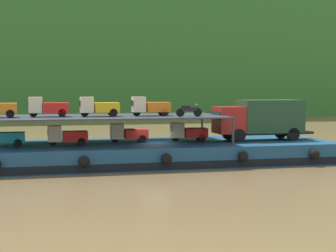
{
  "coord_description": "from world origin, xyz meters",
  "views": [
    {
      "loc": [
        -7.64,
        -37.2,
        5.41
      ],
      "look_at": [
        1.13,
        0.0,
        2.7
      ],
      "focal_mm": 55.51,
      "sensor_mm": 36.0,
      "label": 1
    }
  ],
  "objects_px": {
    "mini_truck_lower_mid": "(128,133)",
    "motorcycle_upper_port": "(189,110)",
    "covered_lorry": "(261,118)",
    "mini_truck_lower_fore": "(188,132)",
    "mini_truck_upper_mid": "(48,107)",
    "cargo_barge": "(153,153)",
    "mini_truck_lower_stern": "(3,137)",
    "mini_truck_lower_aft": "(67,135)",
    "mini_truck_upper_fore": "(99,107)",
    "mini_truck_upper_bow": "(150,106)"
  },
  "relations": [
    {
      "from": "mini_truck_upper_fore",
      "to": "mini_truck_upper_bow",
      "type": "xyz_separation_m",
      "value": [
        3.69,
        0.04,
        0.0
      ]
    },
    {
      "from": "cargo_barge",
      "to": "covered_lorry",
      "type": "relative_size",
      "value": 3.38
    },
    {
      "from": "mini_truck_lower_fore",
      "to": "mini_truck_upper_mid",
      "type": "bearing_deg",
      "value": -175.93
    },
    {
      "from": "mini_truck_lower_stern",
      "to": "mini_truck_lower_fore",
      "type": "distance_m",
      "value": 13.33
    },
    {
      "from": "mini_truck_lower_aft",
      "to": "mini_truck_lower_fore",
      "type": "distance_m",
      "value": 9.09
    },
    {
      "from": "mini_truck_lower_stern",
      "to": "mini_truck_upper_mid",
      "type": "height_order",
      "value": "mini_truck_upper_mid"
    },
    {
      "from": "mini_truck_lower_aft",
      "to": "mini_truck_upper_fore",
      "type": "xyz_separation_m",
      "value": [
        2.22,
        -0.21,
        2.0
      ]
    },
    {
      "from": "mini_truck_upper_mid",
      "to": "motorcycle_upper_port",
      "type": "distance_m",
      "value": 9.79
    },
    {
      "from": "mini_truck_lower_mid",
      "to": "mini_truck_lower_fore",
      "type": "relative_size",
      "value": 0.98
    },
    {
      "from": "cargo_barge",
      "to": "mini_truck_upper_bow",
      "type": "bearing_deg",
      "value": -119.31
    },
    {
      "from": "cargo_barge",
      "to": "mini_truck_upper_mid",
      "type": "distance_m",
      "value": 8.25
    },
    {
      "from": "mini_truck_lower_fore",
      "to": "motorcycle_upper_port",
      "type": "relative_size",
      "value": 1.47
    },
    {
      "from": "mini_truck_lower_stern",
      "to": "mini_truck_upper_fore",
      "type": "distance_m",
      "value": 6.78
    },
    {
      "from": "mini_truck_lower_aft",
      "to": "mini_truck_upper_mid",
      "type": "height_order",
      "value": "mini_truck_upper_mid"
    },
    {
      "from": "mini_truck_lower_mid",
      "to": "motorcycle_upper_port",
      "type": "xyz_separation_m",
      "value": [
        3.84,
        -2.84,
        1.74
      ]
    },
    {
      "from": "covered_lorry",
      "to": "mini_truck_upper_fore",
      "type": "height_order",
      "value": "mini_truck_upper_fore"
    },
    {
      "from": "mini_truck_lower_aft",
      "to": "mini_truck_lower_mid",
      "type": "distance_m",
      "value": 4.62
    },
    {
      "from": "mini_truck_upper_fore",
      "to": "mini_truck_lower_aft",
      "type": "bearing_deg",
      "value": 174.47
    },
    {
      "from": "mini_truck_upper_fore",
      "to": "cargo_barge",
      "type": "bearing_deg",
      "value": 9.04
    },
    {
      "from": "covered_lorry",
      "to": "mini_truck_lower_stern",
      "type": "relative_size",
      "value": 2.87
    },
    {
      "from": "mini_truck_lower_mid",
      "to": "covered_lorry",
      "type": "bearing_deg",
      "value": -4.67
    },
    {
      "from": "motorcycle_upper_port",
      "to": "mini_truck_upper_fore",
      "type": "bearing_deg",
      "value": 165.68
    },
    {
      "from": "mini_truck_upper_mid",
      "to": "mini_truck_upper_fore",
      "type": "height_order",
      "value": "same"
    },
    {
      "from": "mini_truck_lower_mid",
      "to": "motorcycle_upper_port",
      "type": "distance_m",
      "value": 5.08
    },
    {
      "from": "mini_truck_lower_mid",
      "to": "mini_truck_upper_bow",
      "type": "relative_size",
      "value": 1.0
    },
    {
      "from": "mini_truck_lower_stern",
      "to": "mini_truck_lower_fore",
      "type": "relative_size",
      "value": 0.99
    },
    {
      "from": "mini_truck_lower_aft",
      "to": "mini_truck_upper_bow",
      "type": "relative_size",
      "value": 1.01
    },
    {
      "from": "mini_truck_lower_stern",
      "to": "mini_truck_lower_mid",
      "type": "xyz_separation_m",
      "value": [
        8.75,
        1.02,
        0.0
      ]
    },
    {
      "from": "mini_truck_lower_stern",
      "to": "mini_truck_lower_mid",
      "type": "bearing_deg",
      "value": 6.67
    },
    {
      "from": "covered_lorry",
      "to": "mini_truck_lower_fore",
      "type": "xyz_separation_m",
      "value": [
        -5.57,
        0.69,
        -1.0
      ]
    },
    {
      "from": "covered_lorry",
      "to": "mini_truck_lower_fore",
      "type": "bearing_deg",
      "value": 172.94
    },
    {
      "from": "mini_truck_upper_mid",
      "to": "mini_truck_upper_bow",
      "type": "distance_m",
      "value": 7.16
    },
    {
      "from": "covered_lorry",
      "to": "mini_truck_lower_aft",
      "type": "distance_m",
      "value": 14.65
    },
    {
      "from": "mini_truck_upper_fore",
      "to": "motorcycle_upper_port",
      "type": "relative_size",
      "value": 1.45
    },
    {
      "from": "mini_truck_lower_aft",
      "to": "mini_truck_upper_mid",
      "type": "distance_m",
      "value": 2.37
    },
    {
      "from": "mini_truck_lower_fore",
      "to": "mini_truck_upper_fore",
      "type": "distance_m",
      "value": 7.21
    },
    {
      "from": "cargo_barge",
      "to": "motorcycle_upper_port",
      "type": "xyz_separation_m",
      "value": [
        2.1,
        -2.2,
        3.18
      ]
    },
    {
      "from": "mini_truck_lower_aft",
      "to": "mini_truck_upper_bow",
      "type": "height_order",
      "value": "mini_truck_upper_bow"
    },
    {
      "from": "mini_truck_upper_bow",
      "to": "mini_truck_lower_stern",
      "type": "bearing_deg",
      "value": 178.8
    },
    {
      "from": "covered_lorry",
      "to": "mini_truck_upper_fore",
      "type": "xyz_separation_m",
      "value": [
        -12.4,
        -0.45,
        1.0
      ]
    },
    {
      "from": "mini_truck_lower_fore",
      "to": "cargo_barge",
      "type": "bearing_deg",
      "value": -169.95
    },
    {
      "from": "covered_lorry",
      "to": "cargo_barge",
      "type": "bearing_deg",
      "value": 178.69
    },
    {
      "from": "mini_truck_lower_mid",
      "to": "mini_truck_upper_mid",
      "type": "bearing_deg",
      "value": -171.39
    },
    {
      "from": "mini_truck_upper_fore",
      "to": "motorcycle_upper_port",
      "type": "distance_m",
      "value": 6.32
    },
    {
      "from": "cargo_barge",
      "to": "mini_truck_lower_fore",
      "type": "relative_size",
      "value": 9.58
    },
    {
      "from": "mini_truck_lower_mid",
      "to": "motorcycle_upper_port",
      "type": "relative_size",
      "value": 1.44
    },
    {
      "from": "mini_truck_lower_aft",
      "to": "mini_truck_upper_mid",
      "type": "bearing_deg",
      "value": 171.38
    },
    {
      "from": "mini_truck_lower_stern",
      "to": "mini_truck_lower_aft",
      "type": "height_order",
      "value": "same"
    },
    {
      "from": "mini_truck_lower_aft",
      "to": "motorcycle_upper_port",
      "type": "bearing_deg",
      "value": -12.03
    },
    {
      "from": "mini_truck_lower_fore",
      "to": "mini_truck_lower_mid",
      "type": "bearing_deg",
      "value": 178.28
    }
  ]
}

